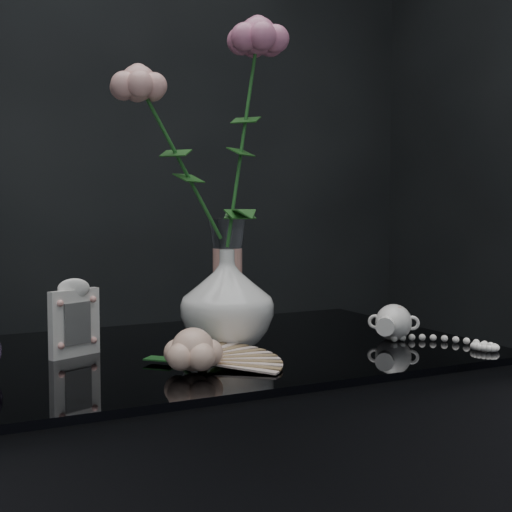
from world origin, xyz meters
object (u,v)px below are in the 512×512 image
vase (227,298)px  picture_frame (74,317)px  wine_glass (228,279)px  loose_rose (193,350)px  pearl_jar (394,321)px

vase → picture_frame: 0.26m
wine_glass → picture_frame: 0.29m
wine_glass → loose_rose: 0.28m
vase → wine_glass: 0.08m
vase → wine_glass: (0.03, 0.07, 0.03)m
wine_glass → picture_frame: bearing=-173.5°
picture_frame → pearl_jar: (0.55, -0.11, -0.03)m
pearl_jar → wine_glass: bearing=-168.7°
vase → picture_frame: vase is taller
pearl_jar → picture_frame: bearing=-151.3°
loose_rose → wine_glass: bearing=65.8°
loose_rose → pearl_jar: bearing=21.2°
wine_glass → loose_rose: bearing=-125.3°
vase → pearl_jar: size_ratio=0.70×
loose_rose → pearl_jar: size_ratio=0.81×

